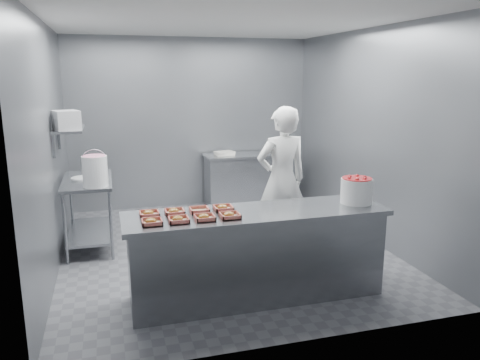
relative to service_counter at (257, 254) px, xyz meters
name	(u,v)px	position (x,y,z in m)	size (l,w,h in m)	color
floor	(224,249)	(0.00, 1.35, -0.45)	(4.50, 4.50, 0.00)	#4C4C51
ceiling	(223,22)	(0.00, 1.35, 2.35)	(4.50, 4.50, 0.00)	white
wall_back	(191,123)	(0.00, 3.60, 0.95)	(4.00, 0.04, 2.80)	slate
wall_left	(49,149)	(-2.00, 1.35, 0.95)	(0.04, 4.50, 2.80)	slate
wall_right	(368,136)	(2.00, 1.35, 0.95)	(0.04, 4.50, 2.80)	slate
service_counter	(257,254)	(0.00, 0.00, 0.00)	(2.60, 0.70, 0.90)	slate
prep_table	(89,202)	(-1.65, 1.95, 0.14)	(0.60, 1.20, 0.90)	slate
back_counter	(249,180)	(0.90, 3.25, 0.00)	(1.50, 0.60, 0.90)	slate
wall_shelf	(69,129)	(-1.82, 1.95, 1.10)	(0.35, 0.90, 0.03)	slate
tray_0	(152,222)	(-1.03, -0.13, 0.47)	(0.19, 0.18, 0.06)	tan
tray_1	(178,219)	(-0.79, -0.13, 0.47)	(0.19, 0.18, 0.06)	tan
tray_2	(204,217)	(-0.55, -0.13, 0.47)	(0.19, 0.18, 0.06)	tan
tray_3	(230,215)	(-0.31, -0.13, 0.47)	(0.19, 0.18, 0.06)	tan
tray_4	(149,214)	(-1.03, 0.13, 0.47)	(0.19, 0.18, 0.06)	tan
tray_5	(174,212)	(-0.79, 0.13, 0.47)	(0.19, 0.18, 0.06)	tan
tray_6	(199,210)	(-0.55, 0.13, 0.47)	(0.19, 0.18, 0.04)	tan
tray_7	(223,208)	(-0.31, 0.13, 0.47)	(0.19, 0.18, 0.06)	tan
worker	(282,180)	(0.70, 1.16, 0.46)	(0.67, 0.44, 1.83)	white
strawberry_tub	(356,190)	(1.08, 0.00, 0.59)	(0.32, 0.32, 0.27)	silver
glaze_bucket	(95,170)	(-1.53, 1.51, 0.64)	(0.31, 0.29, 0.45)	silver
bucket_lid	(82,178)	(-1.71, 1.97, 0.46)	(0.28, 0.28, 0.02)	silver
rag	(90,172)	(-1.63, 2.39, 0.46)	(0.14, 0.12, 0.02)	#CCB28C
appliance	(66,120)	(-1.82, 1.68, 1.23)	(0.27, 0.30, 0.23)	gray
paper_stack	(224,153)	(0.48, 3.25, 0.48)	(0.30, 0.22, 0.06)	silver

